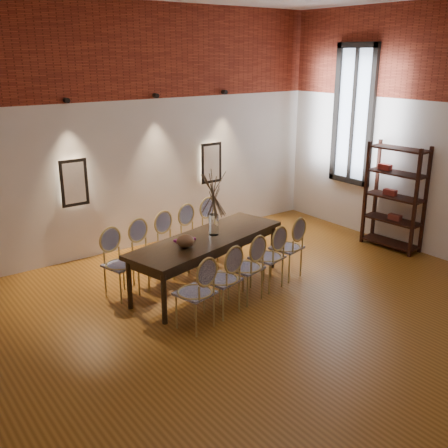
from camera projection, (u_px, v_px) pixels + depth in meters
floor at (283, 320)px, 6.64m from camera, size 7.00×7.00×0.02m
wall_back at (143, 130)px, 8.73m from camera, size 7.00×0.10×4.00m
brick_band_back at (141, 51)px, 8.29m from camera, size 7.00×0.02×1.50m
niche_left at (73, 182)px, 8.14m from camera, size 0.36×0.06×0.66m
niche_right at (210, 163)px, 9.60m from camera, size 0.36×0.06×0.66m
spot_fixture_left at (67, 100)px, 7.73m from camera, size 0.08×0.10×0.08m
spot_fixture_mid at (156, 96)px, 8.57m from camera, size 0.08×0.10×0.08m
spot_fixture_right at (224, 92)px, 9.36m from camera, size 0.08×0.10×0.08m
window_glass at (354, 115)px, 9.45m from camera, size 0.02×0.78×2.38m
window_frame at (353, 115)px, 9.44m from camera, size 0.08×0.90×2.50m
window_mullion at (353, 115)px, 9.44m from camera, size 0.06×0.06×2.40m
dining_table at (207, 262)px, 7.48m from camera, size 2.63×1.39×0.75m
chair_near_a at (195, 293)px, 6.30m from camera, size 0.53×0.53×0.94m
chair_near_b at (222, 279)px, 6.67m from camera, size 0.53×0.53×0.94m
chair_near_c at (245, 268)px, 7.04m from camera, size 0.53×0.53×0.94m
chair_near_d at (267, 257)px, 7.40m from camera, size 0.53×0.53×0.94m
chair_near_e at (287, 247)px, 7.77m from camera, size 0.53×0.53×0.94m
chair_far_a at (121, 265)px, 7.13m from camera, size 0.53×0.53×0.94m
chair_far_b at (148, 254)px, 7.50m from camera, size 0.53×0.53×0.94m
chair_far_c at (173, 245)px, 7.87m from camera, size 0.53×0.53×0.94m
chair_far_d at (196, 236)px, 8.23m from camera, size 0.53×0.53×0.94m
chair_far_e at (217, 229)px, 8.60m from camera, size 0.53×0.53×0.94m
vase at (214, 225)px, 7.42m from camera, size 0.14×0.14×0.30m
dried_branches at (213, 194)px, 7.28m from camera, size 0.50×0.50×0.70m
bowl at (185, 241)px, 6.95m from camera, size 0.24×0.24×0.18m
book at (185, 240)px, 7.21m from camera, size 0.30×0.24×0.03m
shelving_rack at (395, 197)px, 8.85m from camera, size 0.46×1.03×1.80m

